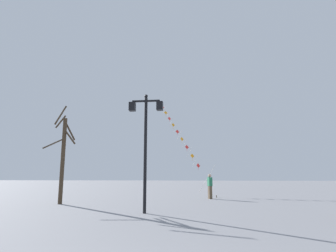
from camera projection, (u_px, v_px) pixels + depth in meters
ground_plane at (189, 196)px, 21.89m from camera, size 160.00×160.00×0.00m
twin_lantern_lamp_post at (146, 130)px, 12.61m from camera, size 1.55×0.28×5.26m
kite_train at (181, 137)px, 27.48m from camera, size 5.64×10.47×9.75m
kite_flyer at (210, 186)px, 19.76m from camera, size 0.37×0.62×1.71m
bare_tree at (63, 155)px, 16.39m from camera, size 1.41×1.88×5.75m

